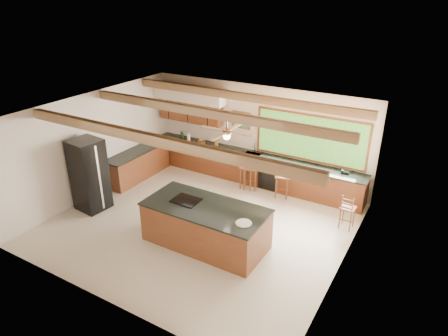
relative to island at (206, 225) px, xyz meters
The scene contains 9 objects.
ground 1.00m from the island, 132.89° to the left, with size 7.20×7.20×0.00m, color beige.
room_shell 2.26m from the island, 120.44° to the left, with size 7.27×6.54×3.02m.
counter_run 3.45m from the island, 113.99° to the left, with size 7.12×3.10×1.25m.
island is the anchor object (origin of this frame).
refrigerator 3.67m from the island, behind, with size 0.85×0.83×2.00m.
bar_stool_a 3.06m from the island, 99.11° to the left, with size 0.45×0.45×1.14m.
bar_stool_b 3.04m from the island, 97.11° to the left, with size 0.53×0.53×1.16m.
bar_stool_c 3.09m from the island, 77.70° to the left, with size 0.48×0.48×1.11m.
bar_stool_d 3.58m from the island, 40.54° to the left, with size 0.36×0.36×0.96m.
Camera 1 is at (4.98, -7.30, 5.64)m, focal length 32.00 mm.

